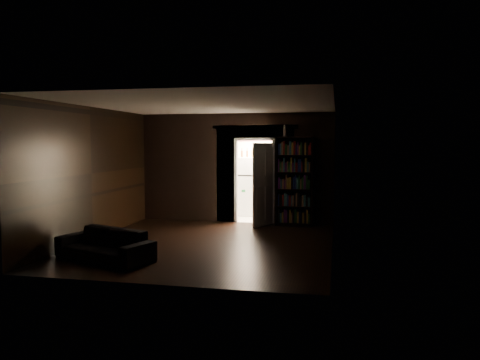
# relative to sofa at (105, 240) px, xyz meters

# --- Properties ---
(ground) EXTENTS (5.50, 5.50, 0.00)m
(ground) POSITION_rel_sofa_xyz_m (1.40, 1.56, -0.35)
(ground) COLOR black
(ground) RESTS_ON ground
(room_walls) EXTENTS (5.02, 5.61, 2.84)m
(room_walls) POSITION_rel_sofa_xyz_m (1.39, 2.63, 1.33)
(room_walls) COLOR black
(room_walls) RESTS_ON ground
(kitchen_alcove) EXTENTS (2.20, 1.80, 2.60)m
(kitchen_alcove) POSITION_rel_sofa_xyz_m (1.90, 5.43, 0.86)
(kitchen_alcove) COLOR beige
(kitchen_alcove) RESTS_ON ground
(sofa) EXTENTS (1.98, 1.37, 0.70)m
(sofa) POSITION_rel_sofa_xyz_m (0.00, 0.00, 0.00)
(sofa) COLOR black
(sofa) RESTS_ON ground
(bookshelf) EXTENTS (0.92, 0.38, 2.20)m
(bookshelf) POSITION_rel_sofa_xyz_m (2.93, 4.11, 0.75)
(bookshelf) COLOR black
(bookshelf) RESTS_ON ground
(refrigerator) EXTENTS (0.87, 0.82, 1.65)m
(refrigerator) POSITION_rel_sofa_xyz_m (1.59, 5.59, 0.48)
(refrigerator) COLOR white
(refrigerator) RESTS_ON ground
(door) EXTENTS (0.40, 0.79, 2.05)m
(door) POSITION_rel_sofa_xyz_m (2.19, 3.90, 0.68)
(door) COLOR white
(door) RESTS_ON ground
(figurine) EXTENTS (0.12, 0.12, 0.30)m
(figurine) POSITION_rel_sofa_xyz_m (2.68, 4.14, 2.00)
(figurine) COLOR white
(figurine) RESTS_ON bookshelf
(bottles) EXTENTS (0.63, 0.14, 0.25)m
(bottles) POSITION_rel_sofa_xyz_m (1.56, 5.47, 1.43)
(bottles) COLOR black
(bottles) RESTS_ON refrigerator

